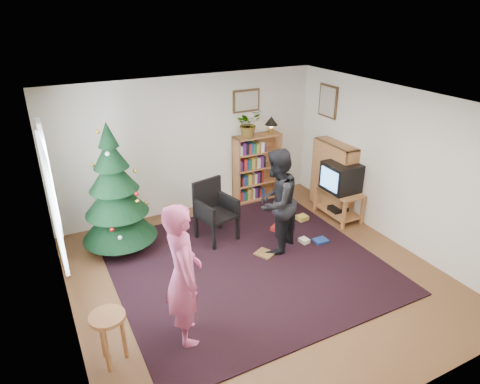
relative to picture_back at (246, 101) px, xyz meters
name	(u,v)px	position (x,y,z in m)	size (l,w,h in m)	color
floor	(256,275)	(-1.15, -2.48, -1.95)	(5.00, 5.00, 0.00)	brown
ceiling	(259,105)	(-1.15, -2.48, 0.55)	(5.00, 5.00, 0.00)	white
wall_back	(189,146)	(-1.15, 0.02, -0.70)	(5.00, 0.02, 2.50)	silver
wall_front	(400,307)	(-1.15, -4.97, -0.70)	(5.00, 0.02, 2.50)	silver
wall_left	(59,243)	(-3.65, -2.48, -0.70)	(0.02, 5.00, 2.50)	silver
wall_right	(395,167)	(1.35, -2.48, -0.70)	(0.02, 5.00, 2.50)	silver
rug	(246,264)	(-1.15, -2.17, -1.94)	(3.80, 3.60, 0.02)	black
window_pane	(52,200)	(-3.62, -1.88, -0.45)	(0.04, 1.20, 1.40)	silver
curtain	(49,180)	(-3.58, -1.18, -0.45)	(0.06, 0.35, 1.60)	white
picture_back	(246,101)	(0.00, 0.00, 0.00)	(0.55, 0.03, 0.42)	#4C3319
picture_right	(328,101)	(1.33, -0.73, 0.00)	(0.03, 0.50, 0.60)	#4C3319
christmas_tree	(116,199)	(-2.71, -0.83, -1.08)	(1.15, 1.15, 2.10)	#3F2816
bookshelf_back	(257,166)	(0.17, -0.14, -1.29)	(0.95, 0.30, 1.30)	#A16839
bookshelf_right	(333,176)	(1.19, -1.22, -1.29)	(0.30, 0.95, 1.30)	#A16839
tv_stand	(339,201)	(1.07, -1.58, -1.63)	(0.48, 0.86, 0.55)	#A16839
crt_tv	(341,177)	(1.07, -1.58, -1.15)	(0.54, 0.58, 0.51)	black
armchair	(214,207)	(-1.23, -1.17, -1.41)	(0.66, 0.67, 1.01)	black
stool	(109,326)	(-3.35, -3.15, -1.45)	(0.38, 0.38, 0.64)	#A16839
person_standing	(183,275)	(-2.48, -3.16, -1.07)	(0.64, 0.42, 1.75)	#C14D7D
person_by_chair	(276,202)	(-0.55, -2.00, -1.11)	(0.82, 0.64, 1.69)	black
potted_plant	(248,124)	(-0.03, -0.14, -0.39)	(0.46, 0.40, 0.51)	gray
table_lamp	(271,122)	(0.47, -0.14, -0.43)	(0.25, 0.25, 0.33)	#A57F33
floor_clutter	(293,236)	(-0.08, -1.83, -1.91)	(1.38, 0.97, 0.08)	#A51E19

